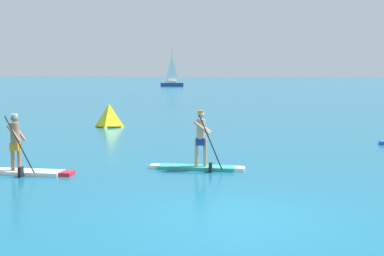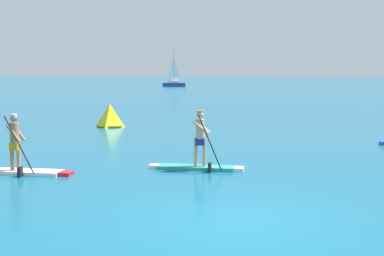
{
  "view_description": "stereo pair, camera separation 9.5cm",
  "coord_description": "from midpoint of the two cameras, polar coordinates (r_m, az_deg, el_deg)",
  "views": [
    {
      "loc": [
        0.91,
        -9.85,
        2.98
      ],
      "look_at": [
        -2.68,
        9.07,
        0.76
      ],
      "focal_mm": 47.0,
      "sensor_mm": 36.0,
      "label": 1
    },
    {
      "loc": [
        1.01,
        -9.83,
        2.98
      ],
      "look_at": [
        -2.68,
        9.07,
        0.76
      ],
      "focal_mm": 47.0,
      "sensor_mm": 36.0,
      "label": 2
    }
  ],
  "objects": [
    {
      "name": "ground",
      "position": [
        10.32,
        5.31,
        -10.23
      ],
      "size": [
        440.0,
        440.0,
        0.0
      ],
      "primitive_type": "plane",
      "color": "#145B7A"
    },
    {
      "name": "paddleboarder_near_left",
      "position": [
        15.38,
        -19.09,
        -3.59
      ],
      "size": [
        3.34,
        0.86,
        1.77
      ],
      "rotation": [
        0.0,
        0.0,
        0.03
      ],
      "color": "white",
      "rests_on": "ground"
    },
    {
      "name": "paddleboarder_mid_center",
      "position": [
        15.16,
        0.88,
        -3.13
      ],
      "size": [
        2.89,
        0.8,
        1.82
      ],
      "rotation": [
        0.0,
        0.0,
        0.02
      ],
      "color": "teal",
      "rests_on": "ground"
    },
    {
      "name": "race_marker_buoy",
      "position": [
        26.96,
        -9.18,
        1.31
      ],
      "size": [
        1.4,
        1.4,
        1.23
      ],
      "color": "yellow",
      "rests_on": "ground"
    },
    {
      "name": "sailboat_left_horizon",
      "position": [
        93.44,
        -2.02,
        5.31
      ],
      "size": [
        4.34,
        1.92,
        6.76
      ],
      "rotation": [
        0.0,
        0.0,
        0.18
      ],
      "color": "navy",
      "rests_on": "ground"
    }
  ]
}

